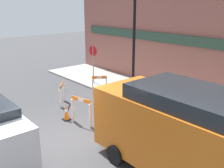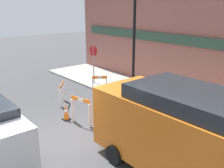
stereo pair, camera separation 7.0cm
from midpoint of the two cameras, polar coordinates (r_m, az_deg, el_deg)
ground_plane at (r=9.35m, az=-13.06°, el=-12.59°), size 60.00×60.00×0.00m
sidewalk_slab at (r=12.96m, az=11.47°, el=-3.58°), size 18.00×3.22×0.11m
storefront_facade at (r=13.64m, az=16.58°, el=8.83°), size 18.00×0.22×5.50m
streetlamp_post at (r=12.11m, az=4.71°, el=12.82°), size 0.44×0.44×5.56m
stop_sign at (r=15.09m, az=-4.27°, el=5.65°), size 0.60×0.11×2.17m
barricade_0 at (r=13.59m, az=-2.89°, el=-0.13°), size 0.56×0.69×1.00m
barricade_1 at (r=12.50m, az=-10.98°, el=-1.92°), size 0.78×0.69×1.00m
barricade_2 at (r=10.27m, az=-6.88°, el=-5.64°), size 0.97×0.36×1.11m
barricade_3 at (r=11.30m, az=7.33°, el=-3.71°), size 0.36×0.74×1.08m
traffic_cone_0 at (r=12.06m, az=4.15°, el=-3.77°), size 0.30×0.30×0.56m
traffic_cone_1 at (r=10.16m, az=1.68°, el=-8.13°), size 0.30×0.30×0.48m
traffic_cone_2 at (r=10.86m, az=-10.09°, el=-6.04°), size 0.30×0.30×0.70m
person_worker at (r=10.46m, az=8.33°, el=-3.15°), size 0.41×0.41×1.80m
work_van at (r=7.21m, az=15.67°, el=-9.87°), size 5.34×2.23×2.53m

